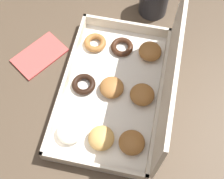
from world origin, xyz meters
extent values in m
cube|color=#4C3D2D|center=(0.00, 0.00, 0.76)|extent=(1.23, 1.00, 0.03)
cylinder|color=#4C3D2D|center=(-0.56, -0.45, 0.37)|extent=(0.06, 0.06, 0.75)
cube|color=silver|center=(-0.07, -0.05, 0.78)|extent=(0.41, 0.25, 0.01)
cube|color=beige|center=(-0.07, -0.17, 0.80)|extent=(0.41, 0.01, 0.04)
cube|color=beige|center=(-0.07, 0.07, 0.80)|extent=(0.41, 0.01, 0.04)
cube|color=beige|center=(-0.27, -0.05, 0.80)|extent=(0.01, 0.25, 0.04)
cube|color=beige|center=(0.13, -0.05, 0.80)|extent=(0.01, 0.25, 0.04)
cube|color=beige|center=(-0.07, 0.08, 0.93)|extent=(0.41, 0.01, 0.21)
torus|color=#9E6633|center=(-0.20, -0.12, 0.79)|extent=(0.06, 0.06, 0.02)
torus|color=black|center=(-0.07, -0.12, 0.79)|extent=(0.06, 0.06, 0.02)
ellipsoid|color=white|center=(0.06, -0.12, 0.80)|extent=(0.06, 0.06, 0.03)
torus|color=#381E11|center=(-0.21, -0.05, 0.79)|extent=(0.06, 0.06, 0.02)
ellipsoid|color=#9E6633|center=(-0.08, -0.05, 0.80)|extent=(0.06, 0.06, 0.03)
ellipsoid|color=tan|center=(0.06, -0.05, 0.80)|extent=(0.06, 0.06, 0.03)
ellipsoid|color=#9E6633|center=(-0.20, 0.03, 0.80)|extent=(0.06, 0.06, 0.03)
ellipsoid|color=#9E6633|center=(-0.07, 0.03, 0.80)|extent=(0.06, 0.06, 0.03)
ellipsoid|color=#9E6633|center=(0.06, 0.03, 0.80)|extent=(0.06, 0.06, 0.03)
cube|color=#CC4C47|center=(-0.14, -0.27, 0.78)|extent=(0.16, 0.15, 0.01)
camera|label=1|loc=(0.27, 0.02, 1.50)|focal=50.00mm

